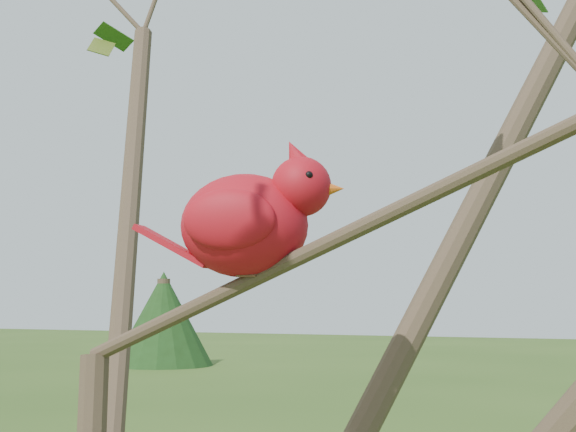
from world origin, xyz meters
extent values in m
ellipsoid|color=red|center=(0.16, 0.08, 2.10)|extent=(0.16, 0.13, 0.12)
sphere|color=red|center=(0.22, 0.09, 2.14)|extent=(0.08, 0.08, 0.07)
cone|color=red|center=(0.21, 0.09, 2.18)|extent=(0.05, 0.04, 0.05)
cone|color=#D85914|center=(0.25, 0.10, 2.14)|extent=(0.03, 0.03, 0.02)
ellipsoid|color=black|center=(0.24, 0.10, 2.14)|extent=(0.02, 0.04, 0.03)
cube|color=red|center=(0.07, 0.07, 2.08)|extent=(0.09, 0.05, 0.05)
ellipsoid|color=red|center=(0.14, 0.13, 2.10)|extent=(0.11, 0.05, 0.07)
ellipsoid|color=red|center=(0.16, 0.04, 2.10)|extent=(0.11, 0.05, 0.07)
cylinder|color=#413023|center=(-11.79, 21.01, 1.21)|extent=(0.36, 0.36, 2.42)
cone|color=#193512|center=(-11.79, 21.01, 1.31)|extent=(2.82, 2.82, 2.62)
camera|label=1|loc=(0.56, -0.82, 2.03)|focal=55.00mm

